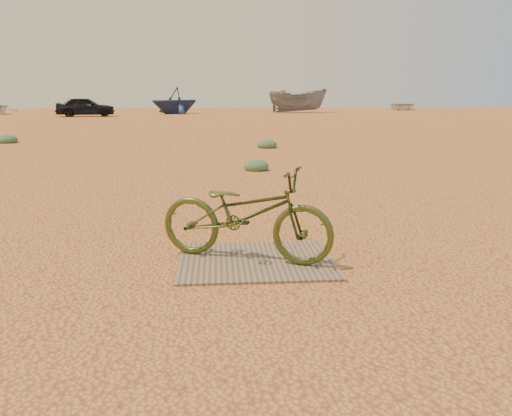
{
  "coord_description": "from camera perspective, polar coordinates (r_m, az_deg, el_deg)",
  "views": [
    {
      "loc": [
        -0.82,
        -4.34,
        1.49
      ],
      "look_at": [
        -0.48,
        0.01,
        0.51
      ],
      "focal_mm": 35.0,
      "sensor_mm": 36.0,
      "label": 1
    }
  ],
  "objects": [
    {
      "name": "boat_far_left",
      "position": [
        43.52,
        -9.28,
        12.06
      ],
      "size": [
        5.63,
        5.51,
        2.25
      ],
      "primitive_type": "imported",
      "rotation": [
        0.0,
        0.0,
        -0.93
      ],
      "color": "navy",
      "rests_on": "ground"
    },
    {
      "name": "boat_far_right",
      "position": [
        57.02,
        16.33,
        11.24
      ],
      "size": [
        5.83,
        6.3,
        1.06
      ],
      "primitive_type": "imported",
      "rotation": [
        0.0,
        0.0,
        -0.56
      ],
      "color": "silver",
      "rests_on": "ground"
    },
    {
      "name": "ground",
      "position": [
        4.66,
        5.94,
        -6.02
      ],
      "size": [
        120.0,
        120.0,
        0.0
      ],
      "primitive_type": "plane",
      "color": "#D69348",
      "rests_on": "ground"
    },
    {
      "name": "kale_a",
      "position": [
        10.27,
        0.03,
        4.35
      ],
      "size": [
        0.51,
        0.51,
        0.28
      ],
      "primitive_type": "ellipsoid",
      "color": "#52754C",
      "rests_on": "ground"
    },
    {
      "name": "bicycle",
      "position": [
        4.51,
        -1.2,
        -0.67
      ],
      "size": [
        1.72,
        1.13,
        0.85
      ],
      "primitive_type": "imported",
      "rotation": [
        0.0,
        0.0,
        1.19
      ],
      "color": "#414D1F",
      "rests_on": "plywood_board"
    },
    {
      "name": "car",
      "position": [
        39.35,
        -18.9,
        10.89
      ],
      "size": [
        4.31,
        2.18,
        1.41
      ],
      "primitive_type": "imported",
      "rotation": [
        0.0,
        0.0,
        1.7
      ],
      "color": "black",
      "rests_on": "ground"
    },
    {
      "name": "kale_b",
      "position": [
        14.74,
        1.26,
        6.89
      ],
      "size": [
        0.59,
        0.59,
        0.33
      ],
      "primitive_type": "ellipsoid",
      "color": "#52754C",
      "rests_on": "ground"
    },
    {
      "name": "plywood_board",
      "position": [
        4.61,
        0.0,
        -6.04
      ],
      "size": [
        1.41,
        1.13,
        0.02
      ],
      "primitive_type": "cube",
      "color": "#857459",
      "rests_on": "ground"
    },
    {
      "name": "kale_c",
      "position": [
        18.16,
        -26.48,
        6.67
      ],
      "size": [
        0.62,
        0.62,
        0.34
      ],
      "primitive_type": "ellipsoid",
      "color": "#52754C",
      "rests_on": "ground"
    },
    {
      "name": "boat_mid_right",
      "position": [
        46.59,
        4.83,
        12.13
      ],
      "size": [
        5.7,
        2.78,
        2.12
      ],
      "primitive_type": "imported",
      "rotation": [
        0.0,
        0.0,
        1.71
      ],
      "color": "slate",
      "rests_on": "ground"
    }
  ]
}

